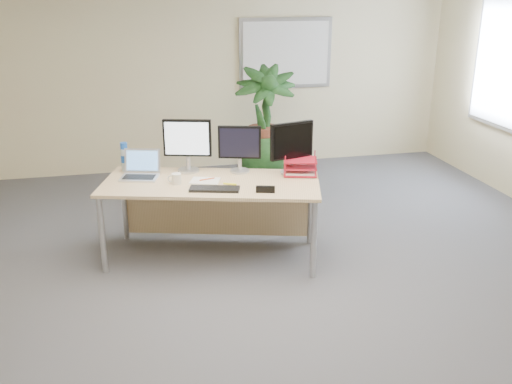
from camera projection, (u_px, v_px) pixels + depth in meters
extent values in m
plane|color=#4A4A4F|center=(271.00, 316.00, 4.44)|extent=(8.00, 8.00, 0.00)
cube|color=beige|center=(199.00, 71.00, 7.65)|extent=(7.00, 0.04, 2.70)
cube|color=#9F9FA3|center=(286.00, 53.00, 7.80)|extent=(1.30, 0.03, 0.95)
cube|color=white|center=(286.00, 54.00, 7.79)|extent=(1.20, 0.01, 0.85)
cube|color=#9F9FA3|center=(508.00, 64.00, 6.75)|extent=(0.03, 1.30, 1.55)
cube|color=silver|center=(507.00, 64.00, 6.74)|extent=(0.01, 1.20, 1.45)
cube|color=tan|center=(211.00, 183.00, 5.17)|extent=(2.10, 1.32, 0.03)
cube|color=tan|center=(217.00, 206.00, 5.66)|extent=(1.79, 0.52, 0.60)
cylinder|color=#B0B1B5|center=(102.00, 235.00, 5.00)|extent=(0.05, 0.05, 0.72)
cylinder|color=#B0B1B5|center=(314.00, 240.00, 4.91)|extent=(0.05, 0.05, 0.72)
cylinder|color=#B0B1B5|center=(124.00, 205.00, 5.68)|extent=(0.05, 0.05, 0.72)
cylinder|color=#B0B1B5|center=(311.00, 209.00, 5.59)|extent=(0.05, 0.05, 0.72)
imported|color=#133515|center=(264.00, 129.00, 7.08)|extent=(0.99, 0.99, 1.50)
cylinder|color=#B0B1B5|center=(189.00, 170.00, 5.45)|extent=(0.21, 0.21, 0.02)
cylinder|color=#B0B1B5|center=(188.00, 163.00, 5.43)|extent=(0.04, 0.04, 0.12)
cube|color=black|center=(187.00, 138.00, 5.34)|extent=(0.45, 0.16, 0.35)
cube|color=white|center=(187.00, 139.00, 5.32)|extent=(0.40, 0.12, 0.31)
cylinder|color=#B0B1B5|center=(240.00, 171.00, 5.43)|extent=(0.18, 0.18, 0.02)
cylinder|color=#B0B1B5|center=(240.00, 165.00, 5.41)|extent=(0.04, 0.04, 0.11)
cube|color=black|center=(240.00, 142.00, 5.34)|extent=(0.40, 0.14, 0.31)
cube|color=black|center=(239.00, 143.00, 5.32)|extent=(0.35, 0.10, 0.27)
cylinder|color=#B0B1B5|center=(291.00, 172.00, 5.39)|extent=(0.20, 0.20, 0.02)
cylinder|color=#B0B1B5|center=(291.00, 165.00, 5.37)|extent=(0.04, 0.04, 0.12)
cube|color=black|center=(292.00, 140.00, 5.28)|extent=(0.44, 0.16, 0.34)
cube|color=black|center=(293.00, 141.00, 5.26)|extent=(0.39, 0.11, 0.30)
cube|color=silver|center=(139.00, 178.00, 5.24)|extent=(0.39, 0.32, 0.02)
cube|color=black|center=(139.00, 177.00, 5.23)|extent=(0.32, 0.22, 0.00)
cube|color=silver|center=(142.00, 160.00, 5.34)|extent=(0.34, 0.15, 0.22)
cube|color=#5C9AEC|center=(142.00, 161.00, 5.33)|extent=(0.30, 0.12, 0.18)
cube|color=black|center=(215.00, 189.00, 4.94)|extent=(0.45, 0.26, 0.02)
cylinder|color=silver|center=(176.00, 179.00, 5.09)|extent=(0.09, 0.09, 0.10)
torus|color=silver|center=(171.00, 179.00, 5.08)|extent=(0.07, 0.03, 0.07)
cube|color=white|center=(205.00, 181.00, 5.17)|extent=(0.31, 0.27, 0.01)
cylinder|color=#DD4F18|center=(207.00, 179.00, 5.18)|extent=(0.14, 0.05, 0.01)
cylinder|color=yellow|center=(230.00, 184.00, 5.08)|extent=(0.12, 0.07, 0.02)
cylinder|color=#AEC1CC|center=(125.00, 160.00, 5.44)|extent=(0.07, 0.07, 0.22)
cylinder|color=blue|center=(124.00, 146.00, 5.39)|extent=(0.07, 0.07, 0.06)
cylinder|color=blue|center=(125.00, 159.00, 5.43)|extent=(0.07, 0.07, 0.07)
cube|color=#A81426|center=(300.00, 173.00, 5.35)|extent=(0.36, 0.31, 0.01)
cube|color=#A81426|center=(300.00, 167.00, 5.33)|extent=(0.36, 0.31, 0.01)
cube|color=#A81426|center=(300.00, 160.00, 5.31)|extent=(0.36, 0.31, 0.01)
cube|color=white|center=(300.00, 172.00, 5.35)|extent=(0.32, 0.27, 0.02)
cube|color=black|center=(265.00, 189.00, 4.89)|extent=(0.17, 0.09, 0.05)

